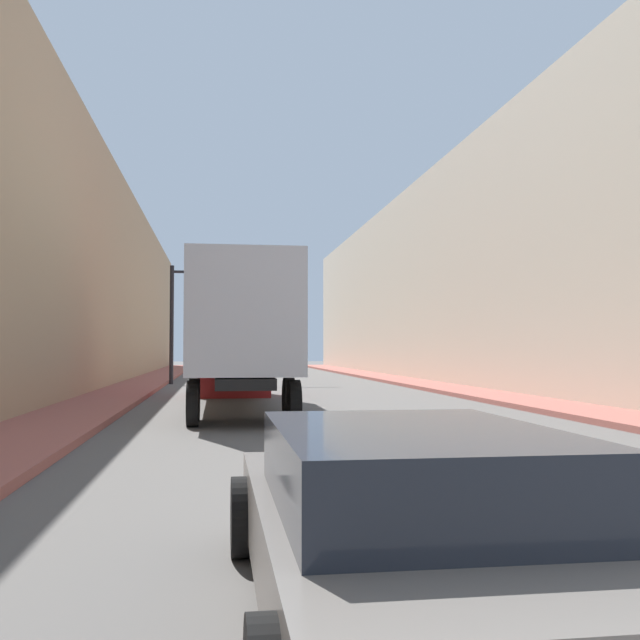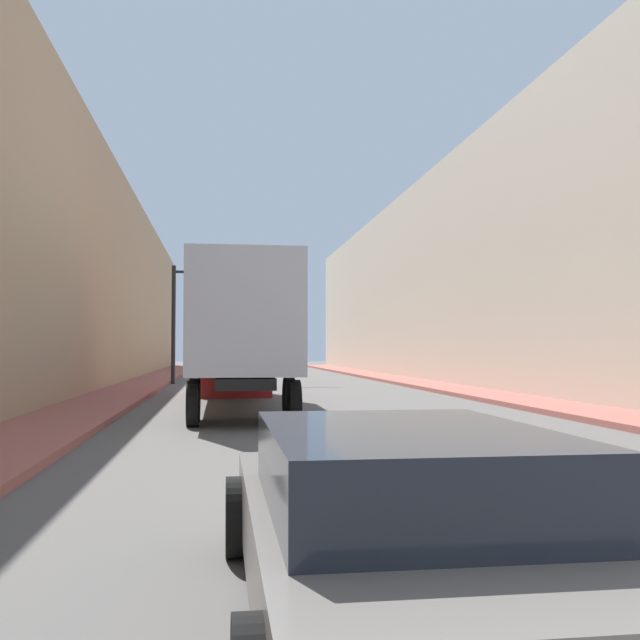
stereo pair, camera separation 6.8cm
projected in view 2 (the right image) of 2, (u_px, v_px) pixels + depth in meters
sidewalk_right at (436, 386)px, 30.83m from camera, size 2.15×80.00×0.15m
sidewalk_left at (134, 388)px, 29.07m from camera, size 2.15×80.00×0.15m
building_right at (524, 267)px, 31.61m from camera, size 6.00×80.00×10.66m
building_left at (32, 267)px, 28.71m from camera, size 6.00×80.00×9.95m
semi_truck at (238, 333)px, 20.69m from camera, size 2.51×12.71×3.81m
sedan_car at (398, 526)px, 4.38m from camera, size 2.09×4.34×1.21m
traffic_signal_gantry at (205, 302)px, 34.68m from camera, size 6.07×0.35×5.74m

